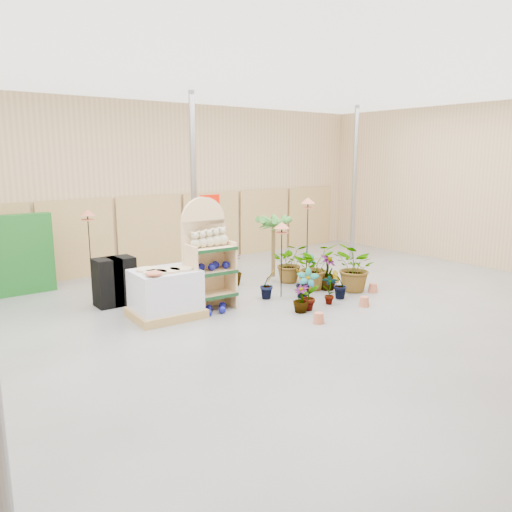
{
  "coord_description": "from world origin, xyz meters",
  "views": [
    {
      "loc": [
        -5.89,
        -6.65,
        3.06
      ],
      "look_at": [
        0.3,
        1.5,
        1.0
      ],
      "focal_mm": 35.0,
      "sensor_mm": 36.0,
      "label": 1
    }
  ],
  "objects_px": {
    "display_shelf": "(207,258)",
    "potted_plant_2": "(314,266)",
    "pallet_stack": "(165,294)",
    "bird_table_front": "(282,228)"
  },
  "relations": [
    {
      "from": "pallet_stack",
      "to": "potted_plant_2",
      "type": "distance_m",
      "value": 3.71
    },
    {
      "from": "display_shelf",
      "to": "potted_plant_2",
      "type": "height_order",
      "value": "display_shelf"
    },
    {
      "from": "potted_plant_2",
      "to": "display_shelf",
      "type": "bearing_deg",
      "value": 175.24
    },
    {
      "from": "display_shelf",
      "to": "potted_plant_2",
      "type": "xyz_separation_m",
      "value": [
        2.76,
        -0.23,
        -0.5
      ]
    },
    {
      "from": "display_shelf",
      "to": "bird_table_front",
      "type": "relative_size",
      "value": 1.36
    },
    {
      "from": "potted_plant_2",
      "to": "bird_table_front",
      "type": "bearing_deg",
      "value": -176.49
    },
    {
      "from": "pallet_stack",
      "to": "potted_plant_2",
      "type": "xyz_separation_m",
      "value": [
        3.71,
        -0.22,
        0.08
      ]
    },
    {
      "from": "display_shelf",
      "to": "potted_plant_2",
      "type": "bearing_deg",
      "value": -0.98
    },
    {
      "from": "bird_table_front",
      "to": "potted_plant_2",
      "type": "distance_m",
      "value": 1.45
    },
    {
      "from": "bird_table_front",
      "to": "potted_plant_2",
      "type": "height_order",
      "value": "bird_table_front"
    }
  ]
}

